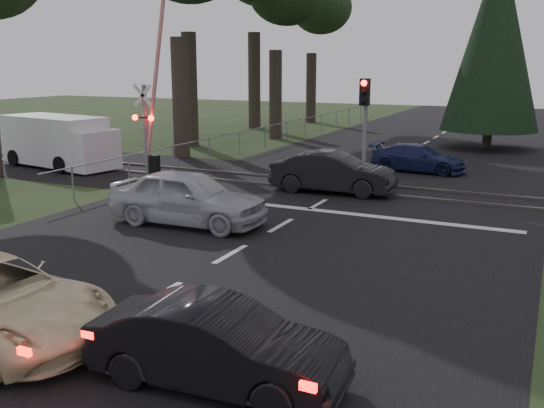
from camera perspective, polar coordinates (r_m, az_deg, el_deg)
The scene contains 15 objects.
ground at distance 12.61m, azimuth -10.65°, elevation -8.47°, with size 120.00×120.00×0.00m, color #223618.
road at distance 21.16m, azimuth 5.31°, elevation 0.52°, with size 14.00×100.00×0.01m, color black.
rail_corridor at distance 23.01m, azimuth 7.02°, elevation 1.50°, with size 120.00×8.00×0.01m, color black.
stop_line at distance 19.52m, azimuth 3.50°, elevation -0.50°, with size 13.00×0.35×0.00m, color silver.
rail_near at distance 22.26m, azimuth 6.37°, elevation 1.24°, with size 120.00×0.12×0.10m, color #59544C.
rail_far at distance 23.75m, azimuth 7.63°, elevation 1.95°, with size 120.00×0.12×0.10m, color #59544C.
crossing_signal at distance 24.07m, azimuth -11.37°, elevation 6.79°, with size 1.62×0.38×6.96m.
traffic_signal_center at distance 21.06m, azimuth 8.69°, elevation 8.08°, with size 0.32×0.48×4.10m.
conifer_tree at distance 35.64m, azimuth 20.27°, elevation 14.56°, with size 5.20×5.20×11.00m.
fence_left at distance 35.50m, azimuth 0.38°, elevation 5.65°, with size 0.10×36.00×1.20m, color slate, non-canonical shape.
dark_hatchback at distance 8.97m, azimuth -5.19°, elevation -13.16°, with size 1.32×3.78×1.25m, color black.
silver_car at distance 17.69m, azimuth -7.91°, elevation 0.59°, with size 1.89×4.69×1.60m, color #AEB0B7.
blue_sedan at distance 27.05m, azimuth 13.58°, elevation 4.22°, with size 1.65×4.06×1.18m, color #19204D.
dark_car_far at distance 22.04m, azimuth 5.79°, elevation 2.95°, with size 1.56×4.46×1.47m, color black.
white_van at distance 28.88m, azimuth -19.22°, elevation 5.54°, with size 6.13×3.06×2.29m.
Camera 1 is at (7.00, -9.44, 4.58)m, focal length 40.00 mm.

